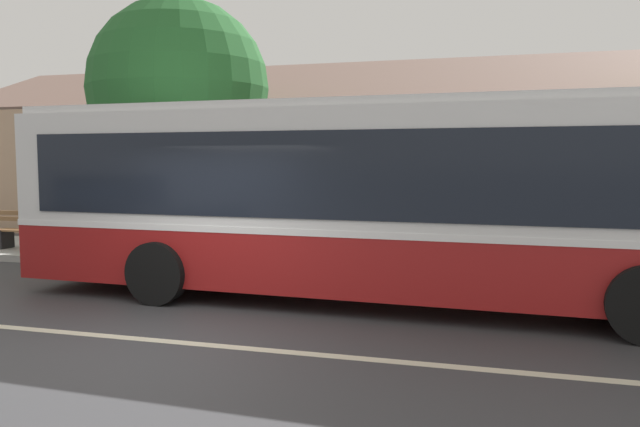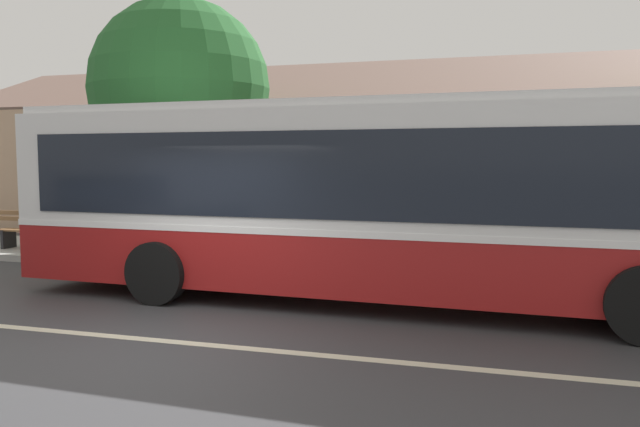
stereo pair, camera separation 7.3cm
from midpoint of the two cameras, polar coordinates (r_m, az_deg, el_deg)
ground_plane at (r=8.32m, az=-15.12°, el=-11.14°), size 300.00×300.00×0.00m
sidewalk_far at (r=13.67m, az=-2.06°, el=-4.35°), size 60.00×3.00×0.15m
lane_divider_stripe at (r=8.32m, az=-15.12°, el=-11.12°), size 60.00×0.16×0.01m
community_building at (r=21.11m, az=3.12°, el=4.25°), size 25.06×9.42×6.55m
transit_bus at (r=9.93m, az=5.22°, el=1.59°), size 12.05×3.06×3.17m
bench_by_building at (r=16.28m, az=-25.08°, el=-1.53°), size 1.88×0.51×0.94m
street_tree_secondary at (r=15.48m, az=-12.85°, el=10.65°), size 4.30×4.30×6.12m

